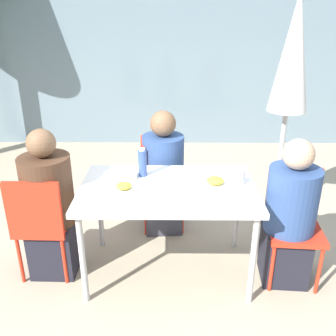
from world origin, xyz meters
name	(u,v)px	position (x,y,z in m)	size (l,w,h in m)	color
ground_plane	(168,270)	(0.00, 0.00, 0.00)	(24.00, 24.00, 0.00)	tan
building_facade	(170,43)	(0.00, 3.26, 1.50)	(10.00, 0.20, 3.00)	slate
dining_table	(168,194)	(0.00, 0.00, 0.69)	(1.30, 0.81, 0.76)	white
chair_left	(41,220)	(-0.95, -0.06, 0.51)	(0.41, 0.41, 0.87)	red
person_left	(50,209)	(-0.90, 0.02, 0.55)	(0.38, 0.38, 1.19)	black
chair_right	(293,216)	(0.96, 0.01, 0.51)	(0.43, 0.43, 0.87)	red
person_right	(289,218)	(0.90, -0.07, 0.54)	(0.37, 0.37, 1.15)	black
chair_far	(154,178)	(-0.13, 0.70, 0.51)	(0.43, 0.43, 0.87)	red
person_far	(163,177)	(-0.05, 0.66, 0.54)	(0.37, 0.37, 1.16)	#383842
closed_umbrella	(292,63)	(1.06, 0.83, 1.54)	(0.36, 0.36, 2.14)	#333333
plate_0	(124,188)	(-0.32, -0.06, 0.78)	(0.20, 0.20, 0.06)	white
plate_1	(215,182)	(0.35, 0.03, 0.78)	(0.23, 0.23, 0.06)	white
bottle	(142,163)	(-0.20, 0.20, 0.87)	(0.07, 0.07, 0.23)	#334C8E
drinking_cup	(240,177)	(0.53, 0.05, 0.81)	(0.08, 0.08, 0.11)	silver
salad_bowl	(128,175)	(-0.31, 0.15, 0.78)	(0.14, 0.14, 0.05)	white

